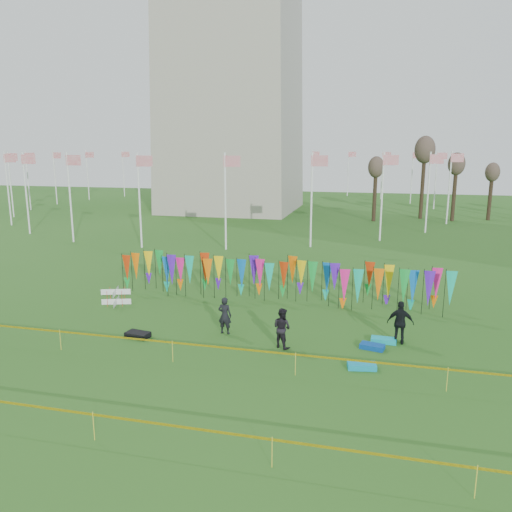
% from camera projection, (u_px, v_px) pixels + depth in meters
% --- Properties ---
extents(ground, '(160.00, 160.00, 0.00)m').
position_uv_depth(ground, '(232.00, 355.00, 20.47)').
color(ground, '#235517').
rests_on(ground, ground).
extents(flagpole_ring, '(57.40, 56.16, 8.00)m').
position_uv_depth(flagpole_ring, '(234.00, 180.00, 68.45)').
color(flagpole_ring, white).
rests_on(flagpole_ring, ground).
extents(banner_row, '(18.64, 0.64, 2.33)m').
position_uv_depth(banner_row, '(277.00, 275.00, 27.52)').
color(banner_row, black).
rests_on(banner_row, ground).
extents(caution_tape_near, '(26.00, 0.02, 0.90)m').
position_uv_depth(caution_tape_near, '(218.00, 348.00, 19.23)').
color(caution_tape_near, yellow).
rests_on(caution_tape_near, ground).
extents(caution_tape_far, '(26.00, 0.02, 0.90)m').
position_uv_depth(caution_tape_far, '(155.00, 424.00, 13.90)').
color(caution_tape_far, yellow).
rests_on(caution_tape_far, ground).
extents(box_kite, '(0.80, 0.80, 0.89)m').
position_uv_depth(box_kite, '(116.00, 297.00, 27.02)').
color(box_kite, red).
rests_on(box_kite, ground).
extents(person_left, '(0.66, 0.50, 1.73)m').
position_uv_depth(person_left, '(225.00, 315.00, 22.72)').
color(person_left, black).
rests_on(person_left, ground).
extents(person_mid, '(0.99, 0.86, 1.74)m').
position_uv_depth(person_mid, '(282.00, 328.00, 21.14)').
color(person_mid, black).
rests_on(person_mid, ground).
extents(person_right, '(1.15, 0.69, 1.91)m').
position_uv_depth(person_right, '(400.00, 323.00, 21.51)').
color(person_right, black).
rests_on(person_right, ground).
extents(kite_bag_turquoise, '(1.16, 0.71, 0.22)m').
position_uv_depth(kite_bag_turquoise, '(362.00, 366.00, 19.22)').
color(kite_bag_turquoise, '#0D9BC4').
rests_on(kite_bag_turquoise, ground).
extents(kite_bag_blue, '(1.09, 0.74, 0.21)m').
position_uv_depth(kite_bag_blue, '(372.00, 346.00, 21.11)').
color(kite_bag_blue, '#0943A1').
rests_on(kite_bag_blue, ground).
extents(kite_bag_black, '(1.13, 0.76, 0.24)m').
position_uv_depth(kite_bag_black, '(138.00, 335.00, 22.39)').
color(kite_bag_black, black).
rests_on(kite_bag_black, ground).
extents(kite_bag_teal, '(1.09, 0.55, 0.21)m').
position_uv_depth(kite_bag_teal, '(384.00, 340.00, 21.80)').
color(kite_bag_teal, '#0EB6C6').
rests_on(kite_bag_teal, ground).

